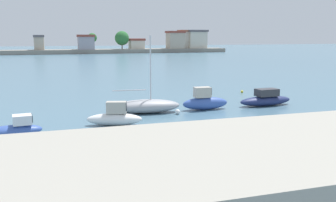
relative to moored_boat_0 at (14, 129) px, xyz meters
The scene contains 9 objects.
ground_plane 16.43m from the moored_boat_0, 14.11° to the right, with size 400.00×400.00×0.00m, color slate.
moored_boat_0 is the anchor object (origin of this frame).
moored_boat_1 6.32m from the moored_boat_0, 11.46° to the left, with size 3.86×1.99×1.62m.
moored_boat_2 10.24m from the moored_boat_0, 26.46° to the left, with size 5.48×2.28×5.98m.
moored_boat_3 14.75m from the moored_boat_0, 17.55° to the left, with size 3.86×1.19×1.86m.
moored_boat_4 20.28m from the moored_boat_0, 12.90° to the left, with size 5.03×1.70×1.45m.
mooring_buoy_0 24.20m from the moored_boat_0, 28.47° to the left, with size 0.27×0.27×0.27m, color yellow.
mooring_buoy_1 11.85m from the moored_boat_0, 16.48° to the left, with size 0.39×0.39×0.39m, color white.
distant_shoreline 107.24m from the moored_boat_0, 75.62° to the left, with size 92.42×7.56×7.86m.
Camera 1 is at (-13.50, -19.09, 5.99)m, focal length 39.71 mm.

